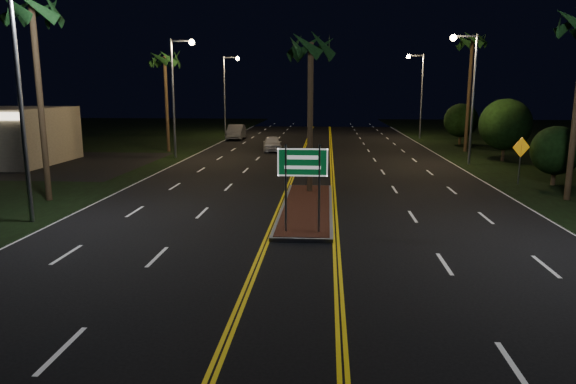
# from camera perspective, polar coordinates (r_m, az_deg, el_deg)

# --- Properties ---
(ground) EXTENTS (120.00, 120.00, 0.00)m
(ground) POSITION_cam_1_polar(r_m,az_deg,el_deg) (16.17, 1.10, -7.59)
(ground) COLOR black
(ground) RESTS_ON ground
(median_island) EXTENTS (2.25, 10.25, 0.17)m
(median_island) POSITION_cam_1_polar(r_m,az_deg,el_deg) (22.88, 2.10, -1.73)
(median_island) COLOR gray
(median_island) RESTS_ON ground
(highway_sign) EXTENTS (1.80, 0.08, 3.20)m
(highway_sign) POSITION_cam_1_polar(r_m,az_deg,el_deg) (18.32, 1.63, 2.39)
(highway_sign) COLOR gray
(highway_sign) RESTS_ON ground
(streetlight_left_near) EXTENTS (1.91, 0.44, 9.00)m
(streetlight_left_near) POSITION_cam_1_polar(r_m,az_deg,el_deg) (22.44, -26.93, 11.17)
(streetlight_left_near) COLOR gray
(streetlight_left_near) RESTS_ON ground
(streetlight_left_mid) EXTENTS (1.91, 0.44, 9.00)m
(streetlight_left_mid) POSITION_cam_1_polar(r_m,az_deg,el_deg) (40.92, -12.17, 11.61)
(streetlight_left_mid) COLOR gray
(streetlight_left_mid) RESTS_ON ground
(streetlight_left_far) EXTENTS (1.91, 0.44, 9.00)m
(streetlight_left_far) POSITION_cam_1_polar(r_m,az_deg,el_deg) (60.38, -6.73, 11.59)
(streetlight_left_far) COLOR gray
(streetlight_left_far) RESTS_ON ground
(streetlight_right_mid) EXTENTS (1.91, 0.44, 9.00)m
(streetlight_right_mid) POSITION_cam_1_polar(r_m,az_deg,el_deg) (38.54, 19.41, 11.28)
(streetlight_right_mid) COLOR gray
(streetlight_right_mid) RESTS_ON ground
(streetlight_right_far) EXTENTS (1.91, 0.44, 9.00)m
(streetlight_right_far) POSITION_cam_1_polar(r_m,az_deg,el_deg) (58.11, 14.31, 11.34)
(streetlight_right_far) COLOR gray
(streetlight_right_far) RESTS_ON ground
(palm_median) EXTENTS (2.40, 2.40, 8.30)m
(palm_median) POSITION_cam_1_polar(r_m,az_deg,el_deg) (25.88, 2.54, 15.79)
(palm_median) COLOR #382819
(palm_median) RESTS_ON ground
(palm_left_near) EXTENTS (2.40, 2.40, 9.80)m
(palm_left_near) POSITION_cam_1_polar(r_m,az_deg,el_deg) (27.06, -26.58, 17.46)
(palm_left_near) COLOR #382819
(palm_left_near) RESTS_ON ground
(palm_left_far) EXTENTS (2.40, 2.40, 8.80)m
(palm_left_far) POSITION_cam_1_polar(r_m,az_deg,el_deg) (45.45, -13.55, 14.13)
(palm_left_far) COLOR #382819
(palm_left_far) RESTS_ON ground
(palm_right_far) EXTENTS (2.40, 2.40, 10.30)m
(palm_right_far) POSITION_cam_1_polar(r_m,az_deg,el_deg) (46.99, 19.80, 15.40)
(palm_right_far) COLOR #382819
(palm_right_far) RESTS_ON ground
(shrub_near) EXTENTS (2.70, 2.70, 3.30)m
(shrub_near) POSITION_cam_1_polar(r_m,az_deg,el_deg) (32.06, 27.63, 4.11)
(shrub_near) COLOR #382819
(shrub_near) RESTS_ON ground
(shrub_mid) EXTENTS (3.78, 3.78, 4.62)m
(shrub_mid) POSITION_cam_1_polar(r_m,az_deg,el_deg) (41.50, 22.99, 6.92)
(shrub_mid) COLOR #382819
(shrub_mid) RESTS_ON ground
(shrub_far) EXTENTS (3.24, 3.24, 3.96)m
(shrub_far) POSITION_cam_1_polar(r_m,az_deg,el_deg) (52.97, 18.66, 7.55)
(shrub_far) COLOR #382819
(shrub_far) RESTS_ON ground
(car_near) EXTENTS (2.55, 4.83, 1.54)m
(car_near) POSITION_cam_1_polar(r_m,az_deg,el_deg) (44.91, -1.77, 5.56)
(car_near) COLOR white
(car_near) RESTS_ON ground
(car_far) EXTENTS (2.54, 5.50, 1.80)m
(car_far) POSITION_cam_1_polar(r_m,az_deg,el_deg) (56.19, -5.80, 6.79)
(car_far) COLOR #A3A6AC
(car_far) RESTS_ON ground
(warning_sign) EXTENTS (1.06, 0.40, 2.65)m
(warning_sign) POSITION_cam_1_polar(r_m,az_deg,el_deg) (31.52, 24.44, 3.91)
(warning_sign) COLOR gray
(warning_sign) RESTS_ON ground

